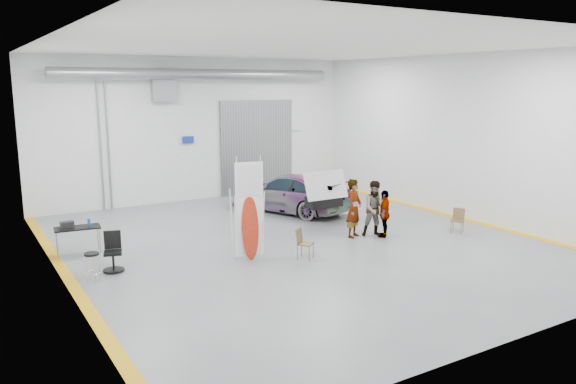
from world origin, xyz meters
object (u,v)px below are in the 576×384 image
folding_chair_near (305,250)px  sedan_car (290,193)px  person_b (376,209)px  surfboard_display (251,218)px  work_table (75,227)px  person_c (384,214)px  folding_chair_far (457,225)px  person_a (354,209)px  office_chair (112,254)px  shop_stool (92,267)px

folding_chair_near → sedan_car: bearing=25.0°
sedan_car → person_b: bearing=74.2°
surfboard_display → work_table: 5.22m
person_c → surfboard_display: surfboard_display is taller
folding_chair_far → person_c: bearing=-140.5°
person_a → person_b: size_ratio=1.03×
work_table → office_chair: office_chair is taller
sedan_car → folding_chair_far: size_ratio=6.18×
sedan_car → folding_chair_near: sedan_car is taller
person_a → surfboard_display: bearing=156.0°
sedan_car → person_a: size_ratio=2.65×
person_a → work_table: person_a is taller
folding_chair_near → folding_chair_far: (5.91, -0.25, -0.02)m
person_c → folding_chair_far: bearing=117.7°
person_b → work_table: size_ratio=1.37×
sedan_car → office_chair: size_ratio=4.79×
person_c → shop_stool: size_ratio=2.06×
shop_stool → surfboard_display: bearing=-5.5°
shop_stool → person_a: bearing=-0.3°
surfboard_display → shop_stool: 4.39m
folding_chair_far → shop_stool: size_ratio=1.08×
person_a → folding_chair_near: size_ratio=2.17×
person_a → shop_stool: bearing=150.3°
person_c → surfboard_display: size_ratio=0.52×
person_b → surfboard_display: bearing=-154.0°
person_b → sedan_car: bearing=121.0°
sedan_car → folding_chair_far: (3.10, -5.68, -0.47)m
sedan_car → person_c: size_ratio=3.24×
sedan_car → person_b: size_ratio=2.74×
surfboard_display → folding_chair_far: size_ratio=3.64×
folding_chair_near → person_a: bearing=-14.1°
person_a → surfboard_display: (-3.94, -0.36, 0.25)m
person_c → office_chair: bearing=-50.1°
sedan_car → work_table: (-8.31, -1.55, 0.07)m
folding_chair_far → work_table: 12.14m
work_table → office_chair: bearing=-75.7°
person_a → office_chair: (-7.59, 0.64, -0.49)m
sedan_car → shop_stool: sedan_car is taller
surfboard_display → folding_chair_far: surfboard_display is taller
shop_stool → work_table: work_table is taller
folding_chair_far → shop_stool: 11.61m
surfboard_display → folding_chair_far: (7.23, -1.02, -0.95)m
sedan_car → folding_chair_far: bearing=96.6°
person_c → folding_chair_far: person_c is taller
person_a → shop_stool: (-8.24, 0.05, -0.57)m
folding_chair_near → folding_chair_far: size_ratio=1.07×
person_a → surfboard_display: size_ratio=0.64×
folding_chair_far → office_chair: bearing=-131.1°
folding_chair_far → office_chair: (-10.87, 2.03, 0.21)m
folding_chair_far → person_b: bearing=-143.9°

